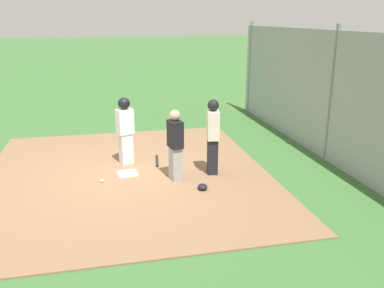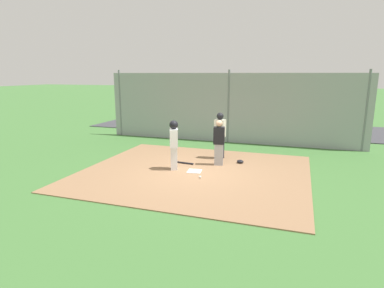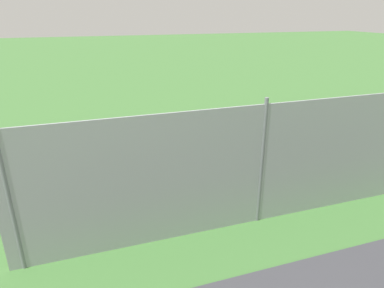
% 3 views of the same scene
% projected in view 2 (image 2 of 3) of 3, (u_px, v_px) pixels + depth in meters
% --- Properties ---
extents(ground_plane, '(140.00, 140.00, 0.00)m').
position_uv_depth(ground_plane, '(194.00, 172.00, 10.49)').
color(ground_plane, '#3D6B33').
extents(dirt_infield, '(7.20, 6.40, 0.03)m').
position_uv_depth(dirt_infield, '(194.00, 172.00, 10.49)').
color(dirt_infield, '#896647').
rests_on(dirt_infield, ground_plane).
extents(home_plate, '(0.49, 0.49, 0.02)m').
position_uv_depth(home_plate, '(194.00, 171.00, 10.48)').
color(home_plate, white).
rests_on(home_plate, dirt_infield).
extents(catcher, '(0.42, 0.32, 1.58)m').
position_uv_depth(catcher, '(219.00, 142.00, 11.09)').
color(catcher, '#9E9EA3').
rests_on(catcher, dirt_infield).
extents(umpire, '(0.41, 0.31, 1.73)m').
position_uv_depth(umpire, '(220.00, 135.00, 11.96)').
color(umpire, black).
rests_on(umpire, dirt_infield).
extents(runner, '(0.38, 0.45, 1.65)m').
position_uv_depth(runner, '(174.00, 142.00, 10.54)').
color(runner, silver).
rests_on(runner, dirt_infield).
extents(baseball_bat, '(0.77, 0.15, 0.06)m').
position_uv_depth(baseball_bat, '(183.00, 163.00, 11.40)').
color(baseball_bat, black).
rests_on(baseball_bat, dirt_infield).
extents(catcher_mask, '(0.24, 0.20, 0.12)m').
position_uv_depth(catcher_mask, '(240.00, 162.00, 11.45)').
color(catcher_mask, black).
rests_on(catcher_mask, dirt_infield).
extents(baseball, '(0.07, 0.07, 0.07)m').
position_uv_depth(baseball, '(200.00, 177.00, 9.82)').
color(baseball, white).
rests_on(baseball, dirt_infield).
extents(backstop_fence, '(12.00, 0.10, 3.35)m').
position_uv_depth(backstop_fence, '(228.00, 108.00, 14.80)').
color(backstop_fence, '#93999E').
rests_on(backstop_fence, ground_plane).
extents(parking_lot, '(18.00, 5.20, 0.04)m').
position_uv_depth(parking_lot, '(243.00, 127.00, 19.18)').
color(parking_lot, '#38383D').
rests_on(parking_lot, ground_plane).
extents(parked_car_silver, '(4.35, 2.21, 1.28)m').
position_uv_depth(parked_car_silver, '(304.00, 119.00, 18.40)').
color(parked_car_silver, '#B2B2B7').
rests_on(parked_car_silver, parking_lot).
extents(parked_car_green, '(4.31, 2.12, 1.28)m').
position_uv_depth(parked_car_green, '(204.00, 114.00, 20.47)').
color(parked_car_green, '#235B38').
rests_on(parked_car_green, parking_lot).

